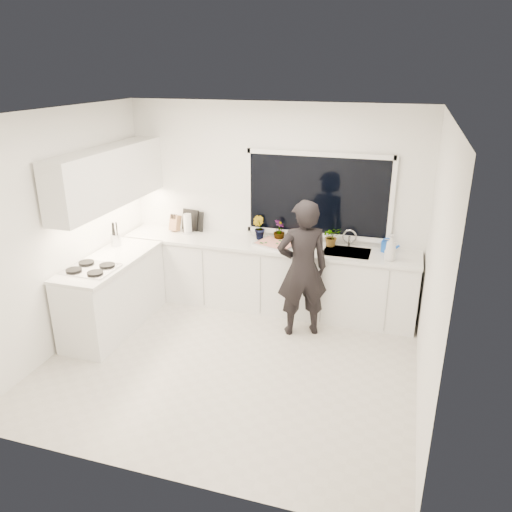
% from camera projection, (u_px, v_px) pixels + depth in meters
% --- Properties ---
extents(floor, '(4.00, 3.50, 0.02)m').
position_uv_depth(floor, '(231.00, 363.00, 5.60)').
color(floor, beige).
rests_on(floor, ground).
extents(wall_back, '(4.00, 0.02, 2.70)m').
position_uv_depth(wall_back, '(273.00, 206.00, 6.68)').
color(wall_back, white).
rests_on(wall_back, ground).
extents(wall_left, '(0.02, 3.50, 2.70)m').
position_uv_depth(wall_left, '(62.00, 231.00, 5.66)').
color(wall_left, white).
rests_on(wall_left, ground).
extents(wall_right, '(0.02, 3.50, 2.70)m').
position_uv_depth(wall_right, '(435.00, 272.00, 4.56)').
color(wall_right, white).
rests_on(wall_right, ground).
extents(ceiling, '(4.00, 3.50, 0.02)m').
position_uv_depth(ceiling, '(225.00, 112.00, 4.63)').
color(ceiling, white).
rests_on(ceiling, wall_back).
extents(window, '(1.80, 0.02, 1.00)m').
position_uv_depth(window, '(318.00, 195.00, 6.42)').
color(window, black).
rests_on(window, wall_back).
extents(base_cabinets_back, '(3.92, 0.58, 0.88)m').
position_uv_depth(base_cabinets_back, '(266.00, 277.00, 6.73)').
color(base_cabinets_back, white).
rests_on(base_cabinets_back, floor).
extents(base_cabinets_left, '(0.58, 1.60, 0.88)m').
position_uv_depth(base_cabinets_left, '(113.00, 295.00, 6.21)').
color(base_cabinets_left, white).
rests_on(base_cabinets_left, floor).
extents(countertop_back, '(3.94, 0.62, 0.04)m').
position_uv_depth(countertop_back, '(266.00, 245.00, 6.56)').
color(countertop_back, silver).
rests_on(countertop_back, base_cabinets_back).
extents(countertop_left, '(0.62, 1.60, 0.04)m').
position_uv_depth(countertop_left, '(110.00, 261.00, 6.05)').
color(countertop_left, silver).
rests_on(countertop_left, base_cabinets_left).
extents(upper_cabinets, '(0.34, 2.10, 0.70)m').
position_uv_depth(upper_cabinets, '(109.00, 177.00, 6.05)').
color(upper_cabinets, white).
rests_on(upper_cabinets, wall_left).
extents(sink, '(0.58, 0.42, 0.14)m').
position_uv_depth(sink, '(347.00, 255.00, 6.29)').
color(sink, silver).
rests_on(sink, countertop_back).
extents(faucet, '(0.03, 0.03, 0.22)m').
position_uv_depth(faucet, '(349.00, 239.00, 6.41)').
color(faucet, silver).
rests_on(faucet, countertop_back).
extents(stovetop, '(0.56, 0.48, 0.03)m').
position_uv_depth(stovetop, '(91.00, 268.00, 5.73)').
color(stovetop, black).
rests_on(stovetop, countertop_left).
extents(person, '(0.73, 0.62, 1.70)m').
position_uv_depth(person, '(302.00, 269.00, 5.93)').
color(person, black).
rests_on(person, floor).
extents(pizza_tray, '(0.60, 0.52, 0.03)m').
position_uv_depth(pizza_tray, '(276.00, 244.00, 6.49)').
color(pizza_tray, silver).
rests_on(pizza_tray, countertop_back).
extents(pizza, '(0.55, 0.47, 0.01)m').
position_uv_depth(pizza, '(276.00, 243.00, 6.49)').
color(pizza, '#A83116').
rests_on(pizza, pizza_tray).
extents(watering_can, '(0.16, 0.16, 0.13)m').
position_uv_depth(watering_can, '(387.00, 247.00, 6.26)').
color(watering_can, blue).
rests_on(watering_can, countertop_back).
extents(paper_towel_roll, '(0.12, 0.12, 0.26)m').
position_uv_depth(paper_towel_roll, '(188.00, 224.00, 6.93)').
color(paper_towel_roll, silver).
rests_on(paper_towel_roll, countertop_back).
extents(knife_block, '(0.15, 0.13, 0.22)m').
position_uv_depth(knife_block, '(175.00, 223.00, 7.03)').
color(knife_block, '#9E7649').
rests_on(knife_block, countertop_back).
extents(utensil_crock, '(0.16, 0.16, 0.16)m').
position_uv_depth(utensil_crock, '(116.00, 240.00, 6.46)').
color(utensil_crock, '#B4B3B8').
rests_on(utensil_crock, countertop_left).
extents(picture_frame_large, '(0.22, 0.05, 0.28)m').
position_uv_depth(picture_frame_large, '(196.00, 221.00, 7.03)').
color(picture_frame_large, black).
rests_on(picture_frame_large, countertop_back).
extents(picture_frame_small, '(0.25, 0.06, 0.30)m').
position_uv_depth(picture_frame_small, '(190.00, 220.00, 7.05)').
color(picture_frame_small, black).
rests_on(picture_frame_small, countertop_back).
extents(herb_plants, '(1.24, 0.29, 0.31)m').
position_uv_depth(herb_plants, '(298.00, 232.00, 6.55)').
color(herb_plants, '#26662D').
rests_on(herb_plants, countertop_back).
extents(soap_bottles, '(0.18, 0.18, 0.33)m').
position_uv_depth(soap_bottles, '(390.00, 249.00, 5.94)').
color(soap_bottles, '#D8BF66').
rests_on(soap_bottles, countertop_back).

